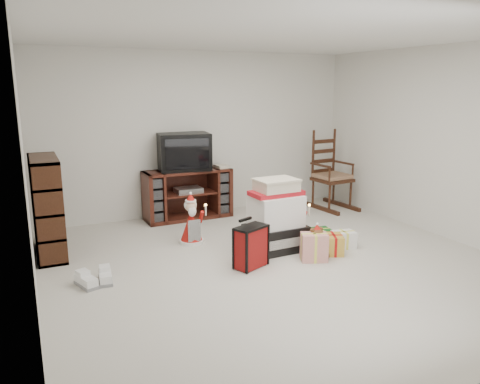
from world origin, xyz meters
name	(u,v)px	position (x,y,z in m)	size (l,w,h in m)	color
room	(279,155)	(0.00, 0.00, 1.25)	(5.01, 5.01, 2.51)	beige
tv_stand	(188,194)	(-0.30, 2.24, 0.38)	(1.32, 0.50, 0.75)	#461D14
bookshelf	(47,208)	(-2.31, 1.44, 0.56)	(0.32, 0.96, 1.17)	#391C0F
rocking_chair	(330,180)	(2.04, 1.87, 0.45)	(0.62, 0.93, 1.33)	#391C0F
gift_pile	(276,220)	(0.21, 0.42, 0.38)	(0.71, 0.53, 0.87)	black
red_suitcase	(251,247)	(-0.31, 0.03, 0.24)	(0.41, 0.32, 0.56)	maroon
stocking	(288,228)	(0.34, 0.35, 0.28)	(0.26, 0.11, 0.57)	#0C6D17
teddy_bear	(316,244)	(0.51, -0.02, 0.16)	(0.25, 0.22, 0.37)	brown
santa_figurine	(293,224)	(0.54, 0.54, 0.25)	(0.32, 0.30, 0.66)	#B21813
mrs_claus_figurine	(191,224)	(-0.64, 1.10, 0.25)	(0.32, 0.30, 0.66)	#B21813
sneaker_pair	(96,279)	(-1.95, 0.29, 0.05)	(0.39, 0.33, 0.11)	white
gift_cluster	(327,241)	(0.77, 0.13, 0.13)	(0.76, 0.85, 0.26)	#B5141E
crt_television	(184,152)	(-0.33, 2.26, 1.02)	(0.81, 0.63, 0.55)	black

